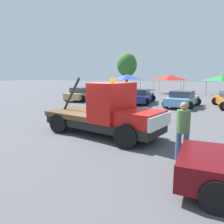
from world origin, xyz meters
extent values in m
plane|color=#545459|center=(0.00, 0.00, 0.00)|extent=(160.00, 160.00, 0.00)
cube|color=black|center=(0.00, 0.00, 0.53)|extent=(5.66, 2.91, 0.35)
cube|color=red|center=(1.90, -0.43, 0.98)|extent=(1.84, 1.96, 0.55)
cube|color=silver|center=(2.69, -0.61, 0.95)|extent=(0.50, 1.75, 0.50)
cube|color=red|center=(0.58, -0.13, 1.50)|extent=(1.59, 2.17, 1.60)
cube|color=brown|center=(-1.32, 0.30, 0.81)|extent=(3.07, 2.51, 0.22)
cylinder|color=black|center=(-1.81, 0.41, 1.70)|extent=(1.19, 0.38, 1.63)
cylinder|color=orange|center=(0.58, -0.13, 2.40)|extent=(0.18, 0.18, 0.20)
cylinder|color=black|center=(2.03, 0.50, 0.44)|extent=(0.88, 0.26, 0.88)
cylinder|color=black|center=(1.62, -1.32, 0.44)|extent=(0.88, 0.26, 0.88)
cylinder|color=black|center=(-1.51, 1.29, 0.44)|extent=(0.88, 0.26, 0.88)
cylinder|color=black|center=(-1.92, -0.52, 0.44)|extent=(0.88, 0.26, 0.88)
cylinder|color=black|center=(4.51, -2.26, 0.34)|extent=(0.68, 0.22, 0.68)
cylinder|color=black|center=(4.51, -4.15, 0.34)|extent=(0.68, 0.22, 0.68)
cylinder|color=#475B84|center=(3.70, -1.67, 0.44)|extent=(0.17, 0.17, 0.89)
cylinder|color=#475B84|center=(3.48, -1.70, 0.44)|extent=(0.17, 0.17, 0.89)
cylinder|color=#4C7542|center=(3.59, -1.69, 1.24)|extent=(0.41, 0.41, 0.70)
sphere|color=#A87A56|center=(3.59, -1.69, 1.71)|extent=(0.24, 0.24, 0.24)
cube|color=tan|center=(-7.77, 10.97, 0.54)|extent=(1.98, 4.35, 0.60)
cube|color=#333D47|center=(-7.76, 10.76, 1.09)|extent=(1.64, 1.87, 0.50)
cylinder|color=black|center=(-8.68, 12.38, 0.34)|extent=(0.68, 0.22, 0.68)
cylinder|color=black|center=(-7.01, 12.46, 0.34)|extent=(0.68, 0.22, 0.68)
cylinder|color=black|center=(-8.53, 9.48, 0.34)|extent=(0.68, 0.22, 0.68)
cylinder|color=black|center=(-6.86, 9.57, 0.34)|extent=(0.68, 0.22, 0.68)
cube|color=olive|center=(-4.85, 10.98, 0.54)|extent=(2.59, 4.60, 0.60)
cube|color=#333D47|center=(-4.89, 10.77, 1.09)|extent=(1.96, 2.07, 0.50)
cylinder|color=black|center=(-5.52, 12.59, 0.34)|extent=(0.68, 0.22, 0.68)
cylinder|color=black|center=(-3.72, 12.30, 0.34)|extent=(0.68, 0.22, 0.68)
cylinder|color=black|center=(-5.99, 9.67, 0.34)|extent=(0.68, 0.22, 0.68)
cylinder|color=black|center=(-4.19, 9.38, 0.34)|extent=(0.68, 0.22, 0.68)
cube|color=navy|center=(-1.59, 11.23, 0.54)|extent=(2.20, 4.77, 0.60)
cube|color=#333D47|center=(-1.57, 11.00, 1.09)|extent=(1.78, 2.07, 0.50)
cylinder|color=black|center=(-2.59, 12.74, 0.34)|extent=(0.68, 0.22, 0.68)
cylinder|color=black|center=(-0.81, 12.87, 0.34)|extent=(0.68, 0.22, 0.68)
cylinder|color=black|center=(-2.36, 9.59, 0.34)|extent=(0.68, 0.22, 0.68)
cylinder|color=black|center=(-0.59, 9.71, 0.34)|extent=(0.68, 0.22, 0.68)
cube|color=#669ED1|center=(2.34, 10.28, 0.54)|extent=(2.44, 4.54, 0.60)
cube|color=#333D47|center=(2.31, 10.07, 1.09)|extent=(1.85, 2.03, 0.50)
cylinder|color=black|center=(1.71, 11.86, 0.34)|extent=(0.68, 0.22, 0.68)
cylinder|color=black|center=(3.42, 11.60, 0.34)|extent=(0.68, 0.22, 0.68)
cylinder|color=black|center=(1.27, 8.96, 0.34)|extent=(0.68, 0.22, 0.68)
cylinder|color=black|center=(2.98, 8.70, 0.34)|extent=(0.68, 0.22, 0.68)
cylinder|color=black|center=(4.90, 12.67, 0.34)|extent=(0.68, 0.22, 0.68)
cylinder|color=black|center=(5.38, 9.41, 0.34)|extent=(0.68, 0.22, 0.68)
cylinder|color=#9E9EA3|center=(-8.90, 22.07, 0.97)|extent=(0.07, 0.07, 1.95)
cylinder|color=#9E9EA3|center=(-5.66, 22.07, 0.97)|extent=(0.07, 0.07, 1.95)
cylinder|color=#9E9EA3|center=(-8.90, 25.30, 0.97)|extent=(0.07, 0.07, 1.95)
cylinder|color=#9E9EA3|center=(-5.66, 25.30, 0.97)|extent=(0.07, 0.07, 1.95)
pyramid|color=#2D4CB7|center=(-7.28, 23.68, 2.33)|extent=(3.23, 3.23, 0.76)
cylinder|color=#9E9EA3|center=(-2.58, 21.12, 0.95)|extent=(0.07, 0.07, 1.90)
cylinder|color=#9E9EA3|center=(0.97, 21.12, 0.95)|extent=(0.07, 0.07, 1.90)
cylinder|color=#9E9EA3|center=(-2.58, 24.67, 0.95)|extent=(0.07, 0.07, 1.90)
cylinder|color=#9E9EA3|center=(0.97, 24.67, 0.95)|extent=(0.07, 0.07, 1.90)
pyramid|color=red|center=(-0.81, 22.90, 2.27)|extent=(3.55, 3.55, 0.74)
cylinder|color=#9E9EA3|center=(3.97, 21.99, 0.92)|extent=(0.07, 0.07, 1.85)
cylinder|color=#9E9EA3|center=(3.97, 25.47, 0.92)|extent=(0.07, 0.07, 1.85)
pyramid|color=#287F38|center=(5.71, 23.73, 2.21)|extent=(3.48, 3.48, 0.72)
cylinder|color=brown|center=(-9.68, 29.96, 1.14)|extent=(0.46, 0.46, 2.28)
ellipsoid|color=#2D6B28|center=(-9.68, 29.96, 4.40)|extent=(3.65, 3.65, 4.24)
camera|label=1|loc=(4.21, -8.44, 2.63)|focal=35.00mm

